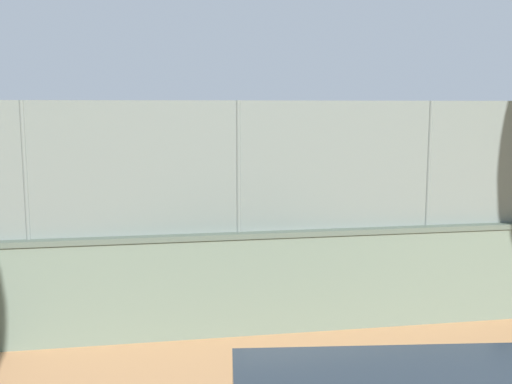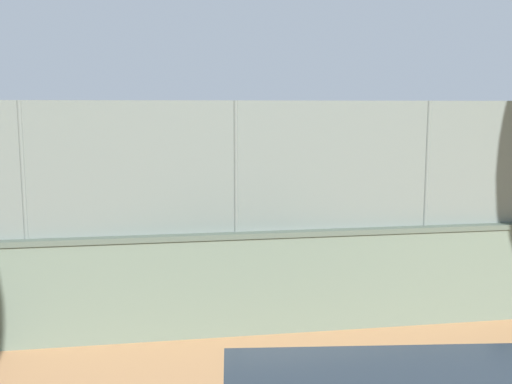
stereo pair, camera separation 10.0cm
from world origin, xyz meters
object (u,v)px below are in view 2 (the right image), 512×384
(sports_ball, at_px, (155,196))
(player_at_service_line, at_px, (195,188))
(player_near_wall_returning, at_px, (101,192))
(player_crossing_court, at_px, (466,192))

(sports_ball, bearing_deg, player_at_service_line, -151.39)
(player_near_wall_returning, bearing_deg, player_at_service_line, 177.18)
(sports_ball, bearing_deg, player_crossing_court, 173.60)
(player_crossing_court, xyz_separation_m, player_near_wall_returning, (10.65, -1.82, -0.02))
(player_at_service_line, bearing_deg, player_near_wall_returning, -2.82)
(player_at_service_line, bearing_deg, sports_ball, 28.61)
(player_crossing_court, xyz_separation_m, sports_ball, (9.08, -1.02, -0.07))
(player_near_wall_returning, height_order, sports_ball, player_near_wall_returning)
(player_near_wall_returning, bearing_deg, player_crossing_court, 170.31)
(player_crossing_court, distance_m, player_near_wall_returning, 10.80)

